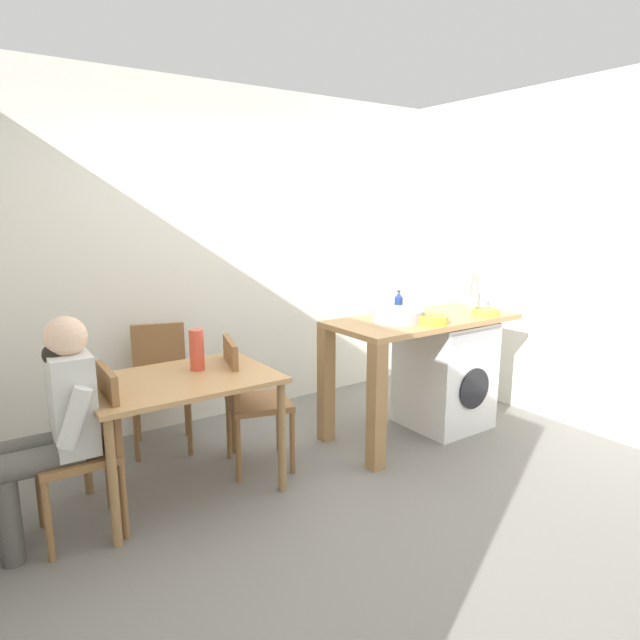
{
  "coord_description": "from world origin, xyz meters",
  "views": [
    {
      "loc": [
        -1.94,
        -2.4,
        1.72
      ],
      "look_at": [
        0.03,
        0.45,
        1.02
      ],
      "focal_mm": 30.4,
      "sensor_mm": 36.0,
      "label": 1
    }
  ],
  "objects_px": {
    "seated_person": "(55,419)",
    "bottle_tall_green": "(399,304)",
    "chair_opposite": "(248,396)",
    "dining_table": "(181,393)",
    "washing_machine": "(444,373)",
    "colander": "(485,312)",
    "vase": "(197,350)",
    "chair_person_seat": "(91,442)",
    "chair_spare_by_wall": "(160,379)",
    "mixing_bowl": "(433,319)",
    "utensil_crock": "(473,300)"
  },
  "relations": [
    {
      "from": "seated_person",
      "to": "bottle_tall_green",
      "type": "distance_m",
      "value": 2.53
    },
    {
      "from": "chair_opposite",
      "to": "bottle_tall_green",
      "type": "height_order",
      "value": "bottle_tall_green"
    },
    {
      "from": "dining_table",
      "to": "washing_machine",
      "type": "height_order",
      "value": "washing_machine"
    },
    {
      "from": "dining_table",
      "to": "chair_opposite",
      "type": "xyz_separation_m",
      "value": [
        0.48,
        0.07,
        -0.14
      ]
    },
    {
      "from": "chair_opposite",
      "to": "colander",
      "type": "bearing_deg",
      "value": 92.54
    },
    {
      "from": "washing_machine",
      "to": "colander",
      "type": "xyz_separation_m",
      "value": [
        0.19,
        -0.22,
        0.52
      ]
    },
    {
      "from": "dining_table",
      "to": "vase",
      "type": "xyz_separation_m",
      "value": [
        0.15,
        0.1,
        0.23
      ]
    },
    {
      "from": "chair_person_seat",
      "to": "dining_table",
      "type": "bearing_deg",
      "value": -77.68
    },
    {
      "from": "washing_machine",
      "to": "colander",
      "type": "distance_m",
      "value": 0.59
    },
    {
      "from": "chair_person_seat",
      "to": "seated_person",
      "type": "relative_size",
      "value": 0.75
    },
    {
      "from": "chair_spare_by_wall",
      "to": "mixing_bowl",
      "type": "height_order",
      "value": "mixing_bowl"
    },
    {
      "from": "bottle_tall_green",
      "to": "mixing_bowl",
      "type": "distance_m",
      "value": 0.4
    },
    {
      "from": "seated_person",
      "to": "utensil_crock",
      "type": "xyz_separation_m",
      "value": [
        3.21,
        0.0,
        0.32
      ]
    },
    {
      "from": "vase",
      "to": "mixing_bowl",
      "type": "bearing_deg",
      "value": -15.53
    },
    {
      "from": "chair_spare_by_wall",
      "to": "vase",
      "type": "height_order",
      "value": "vase"
    },
    {
      "from": "chair_spare_by_wall",
      "to": "utensil_crock",
      "type": "height_order",
      "value": "utensil_crock"
    },
    {
      "from": "dining_table",
      "to": "vase",
      "type": "distance_m",
      "value": 0.29
    },
    {
      "from": "utensil_crock",
      "to": "vase",
      "type": "xyz_separation_m",
      "value": [
        -2.35,
        0.2,
        -0.12
      ]
    },
    {
      "from": "chair_opposite",
      "to": "bottle_tall_green",
      "type": "relative_size",
      "value": 4.73
    },
    {
      "from": "chair_person_seat",
      "to": "vase",
      "type": "height_order",
      "value": "vase"
    },
    {
      "from": "colander",
      "to": "vase",
      "type": "distance_m",
      "value": 2.22
    },
    {
      "from": "washing_machine",
      "to": "chair_opposite",
      "type": "bearing_deg",
      "value": 172.42
    },
    {
      "from": "chair_person_seat",
      "to": "washing_machine",
      "type": "height_order",
      "value": "chair_person_seat"
    },
    {
      "from": "colander",
      "to": "mixing_bowl",
      "type": "bearing_deg",
      "value": 177.95
    },
    {
      "from": "chair_opposite",
      "to": "dining_table",
      "type": "bearing_deg",
      "value": -65.71
    },
    {
      "from": "seated_person",
      "to": "mixing_bowl",
      "type": "height_order",
      "value": "seated_person"
    },
    {
      "from": "chair_person_seat",
      "to": "chair_spare_by_wall",
      "type": "xyz_separation_m",
      "value": [
        0.67,
        0.87,
        0.0
      ]
    },
    {
      "from": "chair_opposite",
      "to": "vase",
      "type": "bearing_deg",
      "value": -79.23
    },
    {
      "from": "chair_spare_by_wall",
      "to": "bottle_tall_green",
      "type": "height_order",
      "value": "bottle_tall_green"
    },
    {
      "from": "colander",
      "to": "bottle_tall_green",
      "type": "bearing_deg",
      "value": 141.46
    },
    {
      "from": "dining_table",
      "to": "seated_person",
      "type": "distance_m",
      "value": 0.71
    },
    {
      "from": "chair_person_seat",
      "to": "vase",
      "type": "relative_size",
      "value": 3.49
    },
    {
      "from": "chair_opposite",
      "to": "mixing_bowl",
      "type": "relative_size",
      "value": 4.01
    },
    {
      "from": "washing_machine",
      "to": "bottle_tall_green",
      "type": "height_order",
      "value": "bottle_tall_green"
    },
    {
      "from": "dining_table",
      "to": "bottle_tall_green",
      "type": "xyz_separation_m",
      "value": [
        1.8,
        0.05,
        0.36
      ]
    },
    {
      "from": "seated_person",
      "to": "vase",
      "type": "relative_size",
      "value": 4.66
    },
    {
      "from": "dining_table",
      "to": "washing_machine",
      "type": "relative_size",
      "value": 1.28
    },
    {
      "from": "vase",
      "to": "chair_opposite",
      "type": "bearing_deg",
      "value": -5.15
    },
    {
      "from": "bottle_tall_green",
      "to": "vase",
      "type": "height_order",
      "value": "bottle_tall_green"
    },
    {
      "from": "dining_table",
      "to": "vase",
      "type": "relative_size",
      "value": 4.27
    },
    {
      "from": "chair_opposite",
      "to": "seated_person",
      "type": "xyz_separation_m",
      "value": [
        -1.18,
        -0.17,
        0.16
      ]
    },
    {
      "from": "chair_spare_by_wall",
      "to": "seated_person",
      "type": "bearing_deg",
      "value": 64.14
    },
    {
      "from": "dining_table",
      "to": "mixing_bowl",
      "type": "distance_m",
      "value": 1.82
    },
    {
      "from": "seated_person",
      "to": "utensil_crock",
      "type": "relative_size",
      "value": 4.01
    },
    {
      "from": "chair_person_seat",
      "to": "mixing_bowl",
      "type": "height_order",
      "value": "mixing_bowl"
    },
    {
      "from": "chair_person_seat",
      "to": "vase",
      "type": "xyz_separation_m",
      "value": [
        0.7,
        0.2,
        0.36
      ]
    },
    {
      "from": "chair_opposite",
      "to": "seated_person",
      "type": "height_order",
      "value": "seated_person"
    },
    {
      "from": "chair_spare_by_wall",
      "to": "utensil_crock",
      "type": "xyz_separation_m",
      "value": [
        2.38,
        -0.87,
        0.48
      ]
    },
    {
      "from": "bottle_tall_green",
      "to": "mixing_bowl",
      "type": "height_order",
      "value": "bottle_tall_green"
    },
    {
      "from": "dining_table",
      "to": "colander",
      "type": "relative_size",
      "value": 5.5
    }
  ]
}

